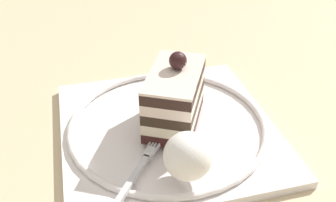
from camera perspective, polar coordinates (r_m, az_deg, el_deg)
ground_plane at (r=0.47m, az=3.43°, el=-4.52°), size 2.40×2.40×0.00m
dessert_plate at (r=0.46m, az=0.00°, el=-4.05°), size 0.28×0.28×0.02m
cake_slice at (r=0.43m, az=1.06°, el=0.31°), size 0.08×0.11×0.09m
whipped_cream_dollop at (r=0.37m, az=2.96°, el=-8.11°), size 0.05×0.05×0.05m
fork at (r=0.40m, az=-3.76°, el=-9.15°), size 0.06×0.10×0.00m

